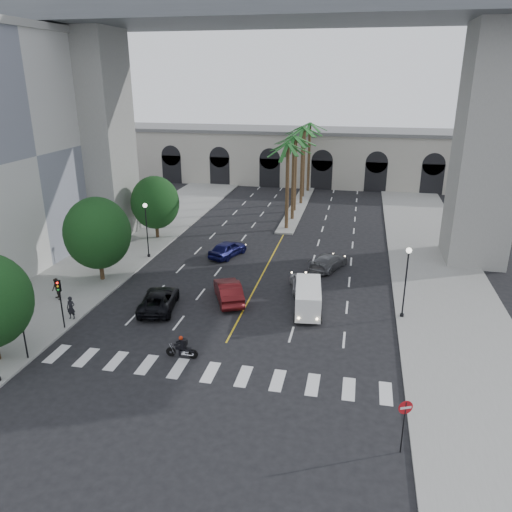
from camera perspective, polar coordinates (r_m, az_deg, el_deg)
The scene contains 28 objects.
ground at distance 31.33m, azimuth -4.42°, elevation -11.65°, with size 140.00×140.00×0.00m, color black.
sidewalk_left at distance 49.29m, azimuth -16.43°, elevation -0.24°, with size 8.00×100.00×0.15m, color gray.
sidewalk_right at distance 44.28m, azimuth 20.40°, elevation -3.00°, with size 8.00×100.00×0.15m, color gray.
median at distance 66.06m, azimuth 4.79°, elevation 5.58°, with size 2.00×24.00×0.20m, color gray.
pier_building at distance 81.82m, azimuth 6.45°, elevation 11.28°, with size 71.00×10.50×8.50m.
bridge at distance 47.79m, azimuth 7.19°, elevation 22.34°, with size 75.00×13.00×26.00m.
palm_a at distance 54.60m, azimuth 3.68°, elevation 12.22°, with size 3.20×3.20×10.30m.
palm_b at distance 58.48m, azimuth 4.38°, elevation 12.98°, with size 3.20×3.20×10.60m.
palm_c at distance 62.51m, azimuth 4.60°, elevation 13.00°, with size 3.20×3.20×10.10m.
palm_d at distance 66.33m, azimuth 5.40°, elevation 14.01°, with size 3.20×3.20×10.90m.
palm_e at distance 70.36m, azimuth 5.58°, elevation 13.96°, with size 3.20×3.20×10.40m.
palm_f at distance 74.26m, azimuth 6.19°, elevation 14.46°, with size 3.20×3.20×10.70m.
street_tree_mid at distance 42.95m, azimuth -17.66°, elevation 2.51°, with size 5.44×5.44×7.21m.
street_tree_far at distance 53.38m, azimuth -11.45°, elevation 6.00°, with size 5.04×5.04×6.68m.
lamp_post_left_far at distance 47.62m, azimuth -12.40°, elevation 3.41°, with size 0.40×0.40×5.35m.
lamp_post_right at distance 36.20m, azimuth 16.78°, elevation -2.27°, with size 0.40×0.40×5.35m.
traffic_signal_near at distance 32.99m, azimuth -25.19°, elevation -6.97°, with size 0.25×0.18×3.65m.
traffic_signal_far at distance 35.90m, azimuth -21.48°, elevation -4.27°, with size 0.25×0.18×3.65m.
motorcycle_rider at distance 31.38m, azimuth -8.39°, elevation -10.34°, with size 2.05×0.55×1.47m.
car_a at distance 40.43m, azimuth 5.23°, elevation -2.97°, with size 1.66×4.12×1.40m, color #A9AAAE.
car_b at distance 38.39m, azimuth -3.17°, elevation -4.01°, with size 1.74×4.99×1.64m, color #541013.
car_c at distance 37.82m, azimuth -11.05°, elevation -4.92°, with size 2.40×5.19×1.44m, color black.
car_d at distance 45.13m, azimuth 8.26°, elevation -0.63°, with size 1.95×4.79×1.39m, color slate.
car_e at distance 47.79m, azimuth -3.25°, elevation 0.84°, with size 1.84×4.58×1.56m, color #0E0F42.
cargo_van at distance 36.62m, azimuth 5.98°, elevation -4.77°, with size 2.37×4.99×2.06m.
pedestrian_a at distance 37.59m, azimuth -20.39°, elevation -5.58°, with size 0.61×0.40×1.67m, color black.
pedestrian_b at distance 41.15m, azimuth -21.83°, elevation -3.53°, with size 0.82×0.64×1.70m, color black.
do_not_enter_sign at distance 24.37m, azimuth 16.63°, elevation -17.06°, with size 0.65×0.30×2.81m.
Camera 1 is at (7.81, -25.54, 16.36)m, focal length 35.00 mm.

